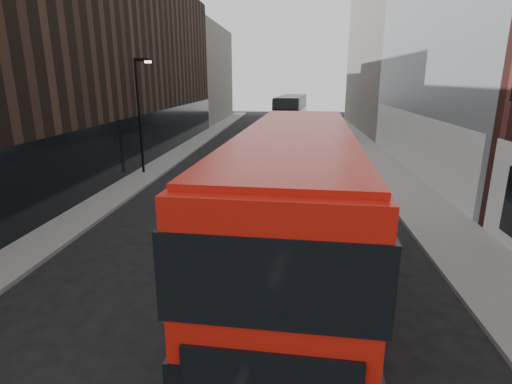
% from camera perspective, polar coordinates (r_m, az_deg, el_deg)
% --- Properties ---
extents(sidewalk_right, '(3.00, 80.00, 0.15)m').
position_cam_1_polar(sidewalk_right, '(32.52, 16.33, 4.81)').
color(sidewalk_right, slate).
rests_on(sidewalk_right, ground).
extents(sidewalk_left, '(2.00, 80.00, 0.15)m').
position_cam_1_polar(sidewalk_left, '(33.21, -11.03, 5.38)').
color(sidewalk_left, slate).
rests_on(sidewalk_left, ground).
extents(building_modern_block, '(5.03, 22.00, 20.00)m').
position_cam_1_polar(building_modern_block, '(29.48, 27.66, 21.88)').
color(building_modern_block, '#B0B6BC').
rests_on(building_modern_block, ground).
extents(building_victorian, '(6.50, 24.00, 21.00)m').
position_cam_1_polar(building_victorian, '(51.51, 17.60, 19.31)').
color(building_victorian, '#635E57').
rests_on(building_victorian, ground).
extents(building_left_mid, '(5.00, 24.00, 14.00)m').
position_cam_1_polar(building_left_mid, '(38.53, -14.71, 16.94)').
color(building_left_mid, black).
rests_on(building_left_mid, ground).
extents(building_left_far, '(5.00, 20.00, 13.00)m').
position_cam_1_polar(building_left_far, '(59.73, -7.37, 16.29)').
color(building_left_far, '#635E57').
rests_on(building_left_far, ground).
extents(street_lamp, '(1.06, 0.22, 7.00)m').
position_cam_1_polar(street_lamp, '(26.18, -16.24, 11.36)').
color(street_lamp, black).
rests_on(street_lamp, sidewalk_left).
extents(red_bus, '(3.45, 11.97, 4.78)m').
position_cam_1_polar(red_bus, '(10.51, 5.66, -2.58)').
color(red_bus, '#AA130A').
rests_on(red_bus, ground).
extents(grey_bus, '(4.06, 12.62, 4.01)m').
position_cam_1_polar(grey_bus, '(48.79, 5.02, 11.35)').
color(grey_bus, black).
rests_on(grey_bus, ground).
extents(car_a, '(2.12, 4.15, 1.35)m').
position_cam_1_polar(car_a, '(23.55, 10.10, 2.66)').
color(car_a, black).
rests_on(car_a, ground).
extents(car_b, '(1.51, 4.02, 1.31)m').
position_cam_1_polar(car_b, '(29.32, 8.18, 5.30)').
color(car_b, '#93969B').
rests_on(car_b, ground).
extents(car_c, '(2.25, 5.38, 1.55)m').
position_cam_1_polar(car_c, '(36.72, 9.88, 7.53)').
color(car_c, black).
rests_on(car_c, ground).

